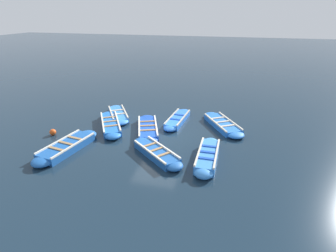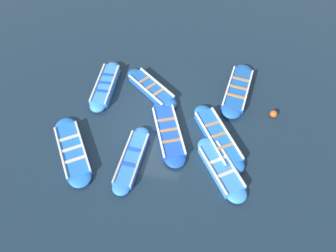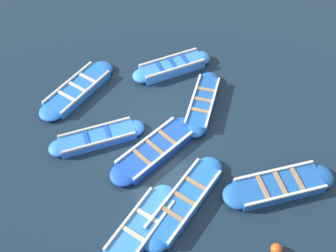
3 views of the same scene
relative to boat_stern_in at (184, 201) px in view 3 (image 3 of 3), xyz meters
The scene contains 10 objects.
ground_plane 2.85m from the boat_stern_in, 94.43° to the right, with size 120.00×120.00×0.00m, color #162838.
boat_stern_in is the anchor object (origin of this frame).
boat_mid_row 3.95m from the boat_stern_in, 64.15° to the right, with size 3.52×1.04×0.37m.
boat_outer_right 4.31m from the boat_stern_in, 125.12° to the right, with size 2.81×3.17×0.39m.
boat_outer_left 1.59m from the boat_stern_in, ahead, with size 3.27×2.53×0.37m.
boat_centre 6.25m from the boat_stern_in, 111.06° to the right, with size 3.48×0.85×0.46m.
boat_bow_out 3.14m from the boat_stern_in, 165.76° to the left, with size 3.93×1.58×0.43m.
boat_end_of_row 2.24m from the boat_stern_in, 88.49° to the right, with size 3.89×2.22×0.36m.
boat_drifting 6.44m from the boat_stern_in, 74.68° to the right, with size 3.75×2.81×0.35m.
buoy_orange_near 3.07m from the boat_stern_in, 125.25° to the left, with size 0.34×0.34×0.34m, color #E05119.
Camera 3 is at (3.15, 8.14, 11.24)m, focal length 42.00 mm.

